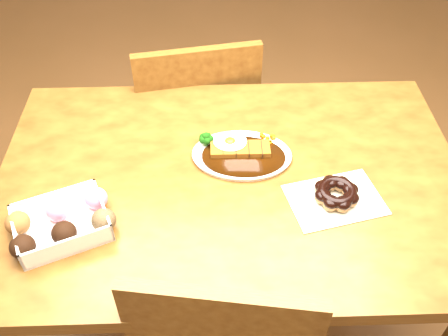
{
  "coord_description": "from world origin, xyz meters",
  "views": [
    {
      "loc": [
        -0.05,
        -0.89,
        1.67
      ],
      "look_at": [
        -0.02,
        -0.03,
        0.81
      ],
      "focal_mm": 40.0,
      "sensor_mm": 36.0,
      "label": 1
    }
  ],
  "objects_px": {
    "chair_far": "(196,124)",
    "katsu_curry_plate": "(240,152)",
    "table": "(230,202)",
    "pon_de_ring": "(336,194)",
    "donut_box": "(61,222)"
  },
  "relations": [
    {
      "from": "chair_far",
      "to": "katsu_curry_plate",
      "type": "height_order",
      "value": "chair_far"
    },
    {
      "from": "katsu_curry_plate",
      "to": "table",
      "type": "bearing_deg",
      "value": -110.7
    },
    {
      "from": "table",
      "to": "chair_far",
      "type": "distance_m",
      "value": 0.57
    },
    {
      "from": "pon_de_ring",
      "to": "table",
      "type": "bearing_deg",
      "value": 160.25
    },
    {
      "from": "katsu_curry_plate",
      "to": "donut_box",
      "type": "relative_size",
      "value": 1.09
    },
    {
      "from": "table",
      "to": "katsu_curry_plate",
      "type": "xyz_separation_m",
      "value": [
        0.03,
        0.07,
        0.11
      ]
    },
    {
      "from": "table",
      "to": "donut_box",
      "type": "bearing_deg",
      "value": -157.66
    },
    {
      "from": "chair_far",
      "to": "donut_box",
      "type": "height_order",
      "value": "chair_far"
    },
    {
      "from": "chair_far",
      "to": "donut_box",
      "type": "relative_size",
      "value": 3.48
    },
    {
      "from": "chair_far",
      "to": "katsu_curry_plate",
      "type": "relative_size",
      "value": 3.2
    },
    {
      "from": "katsu_curry_plate",
      "to": "donut_box",
      "type": "distance_m",
      "value": 0.48
    },
    {
      "from": "pon_de_ring",
      "to": "donut_box",
      "type": "bearing_deg",
      "value": -173.67
    },
    {
      "from": "chair_far",
      "to": "pon_de_ring",
      "type": "xyz_separation_m",
      "value": [
        0.36,
        -0.63,
        0.29
      ]
    },
    {
      "from": "chair_far",
      "to": "donut_box",
      "type": "bearing_deg",
      "value": 57.81
    },
    {
      "from": "chair_far",
      "to": "pon_de_ring",
      "type": "relative_size",
      "value": 3.42
    }
  ]
}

